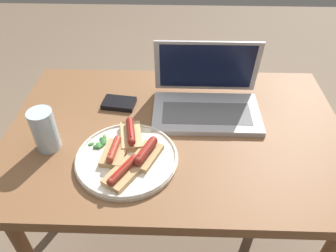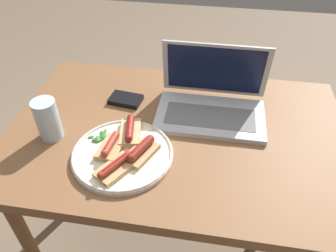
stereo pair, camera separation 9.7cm
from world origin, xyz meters
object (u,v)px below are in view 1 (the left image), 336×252
(laptop, at_px, (205,99))
(drinking_glass, at_px, (43,130))
(external_drive, at_px, (118,103))
(plate, at_px, (125,158))

(laptop, bearing_deg, drinking_glass, -157.36)
(laptop, xyz_separation_m, drinking_glass, (-0.48, -0.20, 0.03))
(laptop, distance_m, external_drive, 0.30)
(laptop, bearing_deg, external_drive, 177.65)
(drinking_glass, height_order, external_drive, drinking_glass)
(drinking_glass, bearing_deg, external_drive, 49.80)
(plate, relative_size, external_drive, 2.47)
(plate, height_order, drinking_glass, drinking_glass)
(laptop, relative_size, drinking_glass, 2.70)
(plate, relative_size, drinking_glass, 2.24)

